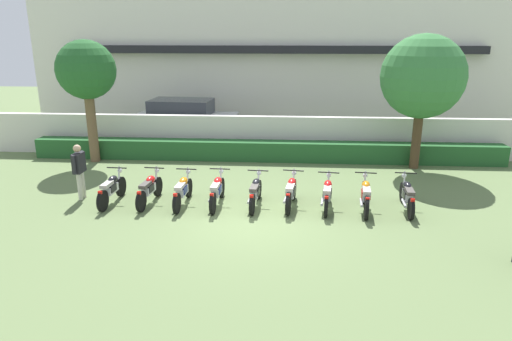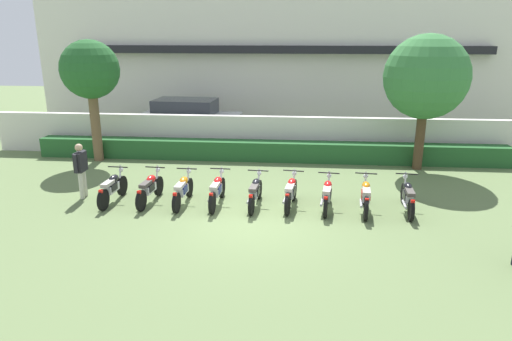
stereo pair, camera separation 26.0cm
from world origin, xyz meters
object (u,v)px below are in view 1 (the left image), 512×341
Objects in this scene: motorcycle_in_row_0 at (112,189)px; inspector_person at (79,167)px; parked_car at (185,121)px; motorcycle_in_row_2 at (183,190)px; motorcycle_in_row_6 at (327,194)px; tree_far_side at (423,77)px; motorcycle_in_row_3 at (217,190)px; tree_near_inspector at (86,72)px; motorcycle_in_row_1 at (149,189)px; motorcycle_in_row_8 at (407,195)px; motorcycle_in_row_7 at (365,195)px; motorcycle_in_row_5 at (291,192)px; motorcycle_in_row_4 at (255,192)px.

inspector_person is at bearing 75.22° from motorcycle_in_row_0.
inspector_person is (-1.43, -7.72, 0.04)m from parked_car.
motorcycle_in_row_2 is 1.06× the size of motorcycle_in_row_6.
parked_car is at bearing 158.21° from tree_far_side.
tree_near_inspector is at bearing 53.16° from motorcycle_in_row_3.
parked_car is 2.45× the size of motorcycle_in_row_1.
motorcycle_in_row_0 is 1.12× the size of inspector_person.
motorcycle_in_row_2 is at bearing 94.23° from motorcycle_in_row_8.
inspector_person reaches higher than motorcycle_in_row_1.
motorcycle_in_row_7 reaches higher than motorcycle_in_row_3.
motorcycle_in_row_5 is at bearing -85.32° from motorcycle_in_row_1.
motorcycle_in_row_8 is at bearing -85.46° from motorcycle_in_row_1.
motorcycle_in_row_5 is at bearing -55.41° from parked_car.
motorcycle_in_row_1 is 1.14× the size of inspector_person.
motorcycle_in_row_0 is (-9.64, -4.35, -2.82)m from tree_far_side.
inspector_person is (-6.19, 0.26, 0.52)m from motorcycle_in_row_5.
motorcycle_in_row_8 is at bearing -81.72° from motorcycle_in_row_6.
motorcycle_in_row_6 is 1.04m from motorcycle_in_row_7.
parked_car is at bearing 42.37° from motorcycle_in_row_6.
motorcycle_in_row_0 is (-0.38, -8.05, -0.49)m from parked_car.
motorcycle_in_row_4 is at bearing -33.92° from tree_near_inspector.
motorcycle_in_row_2 is at bearing -5.62° from inspector_person.
motorcycle_in_row_3 is at bearing -38.85° from tree_near_inspector.
motorcycle_in_row_0 reaches higher than motorcycle_in_row_6.
motorcycle_in_row_1 is at bearing 89.67° from motorcycle_in_row_2.
motorcycle_in_row_7 is at bearing -87.47° from motorcycle_in_row_4.
tree_far_side is 2.52× the size of motorcycle_in_row_1.
inspector_person is (1.31, -4.09, -2.41)m from tree_near_inspector.
inspector_person reaches higher than motorcycle_in_row_8.
parked_car is at bearing 52.91° from tree_near_inspector.
motorcycle_in_row_4 is at bearing -61.08° from parked_car.
motorcycle_in_row_2 is 0.98× the size of motorcycle_in_row_8.
parked_car is 2.57× the size of motorcycle_in_row_6.
motorcycle_in_row_1 is 3.06m from motorcycle_in_row_4.
motorcycle_in_row_6 is 0.94× the size of motorcycle_in_row_7.
motorcycle_in_row_5 is (4.06, 0.01, 0.01)m from motorcycle_in_row_1.
motorcycle_in_row_3 is 1.09m from motorcycle_in_row_4.
tree_far_side is at bearing -58.20° from motorcycle_in_row_2.
motorcycle_in_row_7 reaches higher than motorcycle_in_row_2.
motorcycle_in_row_4 is at bearing 98.93° from motorcycle_in_row_5.
motorcycle_in_row_5 is at bearing -87.64° from motorcycle_in_row_3.
tree_near_inspector is 2.38× the size of motorcycle_in_row_7.
tree_near_inspector reaches higher than motorcycle_in_row_1.
tree_near_inspector is 2.48× the size of motorcycle_in_row_5.
tree_near_inspector is 2.40× the size of motorcycle_in_row_1.
motorcycle_in_row_6 is (4.08, -0.02, 0.01)m from motorcycle_in_row_2.
motorcycle_in_row_8 is at bearing -87.59° from motorcycle_in_row_2.
tree_far_side reaches higher than motorcycle_in_row_7.
motorcycle_in_row_2 is 4.08m from motorcycle_in_row_6.
motorcycle_in_row_5 is 1.02× the size of motorcycle_in_row_6.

